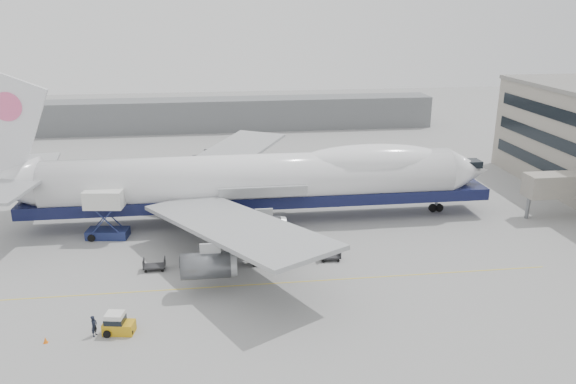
{
  "coord_description": "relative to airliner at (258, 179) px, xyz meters",
  "views": [
    {
      "loc": [
        -4.51,
        -56.93,
        26.81
      ],
      "look_at": [
        3.76,
        6.0,
        5.73
      ],
      "focal_mm": 35.0,
      "sensor_mm": 36.0,
      "label": 1
    }
  ],
  "objects": [
    {
      "name": "hangar",
      "position": [
        -10.64,
        58.0,
        -2.12
      ],
      "size": [
        110.0,
        8.0,
        7.0
      ],
      "primitive_type": "cube",
      "color": "slate",
      "rests_on": "ground"
    },
    {
      "name": "dolly_1",
      "position": [
        -8.42,
        -13.28,
        -5.09
      ],
      "size": [
        2.3,
        1.35,
        1.3
      ],
      "color": "#2D2D30",
      "rests_on": "ground"
    },
    {
      "name": "dolly_0",
      "position": [
        -12.23,
        -13.28,
        -5.09
      ],
      "size": [
        2.3,
        1.35,
        1.3
      ],
      "color": "#2D2D30",
      "rests_on": "ground"
    },
    {
      "name": "dolly_2",
      "position": [
        -4.6,
        -13.28,
        -5.09
      ],
      "size": [
        2.3,
        1.35,
        1.3
      ],
      "color": "#2D2D30",
      "rests_on": "ground"
    },
    {
      "name": "traffic_cone",
      "position": [
        -20.01,
        -26.03,
        -5.37
      ],
      "size": [
        0.37,
        0.37,
        0.54
      ],
      "rotation": [
        0.0,
        0.0,
        -0.19
      ],
      "color": "orange",
      "rests_on": "ground"
    },
    {
      "name": "dolly_4",
      "position": [
        3.03,
        -13.28,
        -5.09
      ],
      "size": [
        2.3,
        1.35,
        1.3
      ],
      "color": "#2D2D30",
      "rests_on": "ground"
    },
    {
      "name": "ground_worker",
      "position": [
        -16.1,
        -25.47,
        -4.67
      ],
      "size": [
        0.67,
        0.81,
        1.91
      ],
      "primitive_type": "imported",
      "rotation": [
        0.0,
        0.0,
        1.22
      ],
      "color": "black",
      "rests_on": "ground"
    },
    {
      "name": "ground",
      "position": [
        -0.64,
        -12.0,
        -5.62
      ],
      "size": [
        260.0,
        260.0,
        0.0
      ],
      "primitive_type": "plane",
      "color": "gray",
      "rests_on": "ground"
    },
    {
      "name": "dolly_3",
      "position": [
        -0.78,
        -13.28,
        -5.09
      ],
      "size": [
        2.3,
        1.35,
        1.3
      ],
      "color": "#2D2D30",
      "rests_on": "ground"
    },
    {
      "name": "airliner",
      "position": [
        0.0,
        0.0,
        0.0
      ],
      "size": [
        67.0,
        55.3,
        19.98
      ],
      "color": "white",
      "rests_on": "ground"
    },
    {
      "name": "catering_truck",
      "position": [
        -18.67,
        -3.48,
        -2.19
      ],
      "size": [
        5.17,
        3.87,
        6.08
      ],
      "rotation": [
        0.0,
        0.0,
        -0.13
      ],
      "color": "navy",
      "rests_on": "ground"
    },
    {
      "name": "baggage_tug",
      "position": [
        -14.21,
        -25.25,
        -4.78
      ],
      "size": [
        2.81,
        1.83,
        1.9
      ],
      "rotation": [
        0.0,
        0.0,
        -0.18
      ],
      "color": "#C39112",
      "rests_on": "ground"
    },
    {
      "name": "apron_line",
      "position": [
        -0.64,
        -18.0,
        -5.62
      ],
      "size": [
        60.0,
        0.15,
        0.01
      ],
      "primitive_type": "cube",
      "color": "gold",
      "rests_on": "ground"
    },
    {
      "name": "dolly_5",
      "position": [
        6.85,
        -13.28,
        -5.09
      ],
      "size": [
        2.3,
        1.35,
        1.3
      ],
      "color": "#2D2D30",
      "rests_on": "ground"
    }
  ]
}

